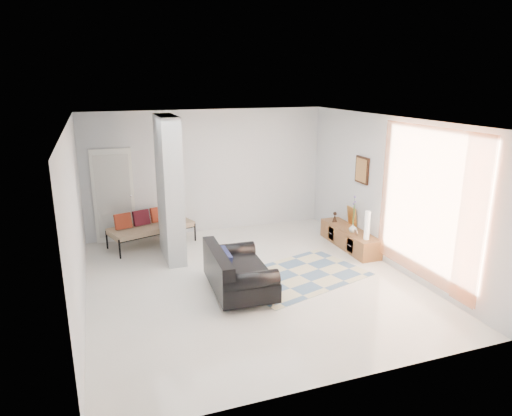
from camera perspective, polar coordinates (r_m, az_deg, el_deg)
name	(u,v)px	position (r m, az deg, el deg)	size (l,w,h in m)	color
floor	(251,281)	(8.16, -0.68, -9.10)	(6.00, 6.00, 0.00)	beige
ceiling	(250,120)	(7.43, -0.75, 10.89)	(6.00, 6.00, 0.00)	white
wall_back	(208,172)	(10.49, -6.03, 4.52)	(6.00, 6.00, 0.00)	silver
wall_front	(339,274)	(5.09, 10.38, -8.06)	(6.00, 6.00, 0.00)	silver
wall_left	(76,221)	(7.31, -21.58, -1.52)	(6.00, 6.00, 0.00)	silver
wall_right	(389,192)	(8.92, 16.25, 1.97)	(6.00, 6.00, 0.00)	silver
partition_column	(170,189)	(8.94, -10.75, 2.35)	(0.35, 1.20, 2.80)	#B1B7B9
hallway_door	(114,196)	(10.26, -17.38, 1.45)	(0.85, 0.06, 2.04)	white
curtain	(427,205)	(7.99, 20.56, 0.38)	(2.55, 2.55, 0.00)	#FF8243
wall_art	(362,170)	(9.58, 13.12, 4.64)	(0.04, 0.45, 0.55)	black
media_console	(349,238)	(9.85, 11.61, -3.68)	(0.45, 1.77, 0.80)	brown
loveseat	(236,272)	(7.63, -2.54, -8.04)	(0.99, 1.62, 0.76)	silver
daybed	(150,226)	(9.99, -13.15, -2.22)	(1.88, 1.24, 0.77)	black
area_rug	(299,276)	(8.39, 5.42, -8.41)	(2.32, 1.55, 0.01)	#C2BC94
cylinder_lamp	(367,225)	(9.18, 13.73, -2.12)	(0.10, 0.10, 0.57)	white
bronze_figurine	(335,217)	(10.20, 9.82, -1.10)	(0.11, 0.11, 0.22)	black
vase	(353,228)	(9.59, 12.02, -2.47)	(0.17, 0.17, 0.18)	silver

